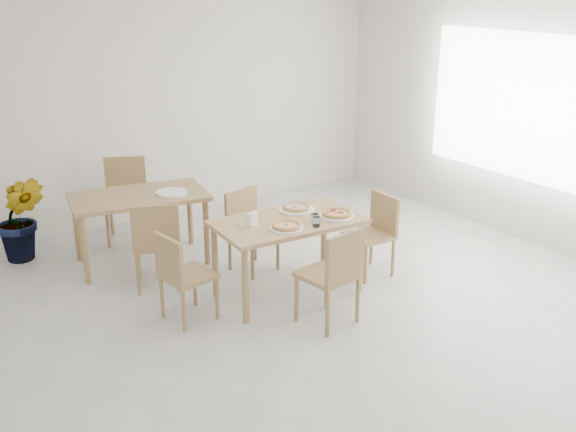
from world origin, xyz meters
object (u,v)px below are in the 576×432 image
plate_pepperoni (337,216)px  chair_back_s (156,239)px  main_table (288,230)px  plate_empty (171,193)px  chair_west (180,272)px  second_table (139,203)px  potted_plant (21,218)px  plate_margherita (286,228)px  chair_north (248,224)px  pizza_mushroom (296,207)px  tumbler_b (315,219)px  chair_east (376,228)px  plate_mushroom (296,209)px  chair_south (335,271)px  chair_back_n (126,193)px  pizza_pepperoni (337,213)px  tumbler_a (316,222)px  napkin_holder (253,220)px  pizza_margherita (286,226)px

plate_pepperoni → chair_back_s: (-1.40, 0.96, -0.24)m
main_table → plate_empty: 1.44m
chair_west → second_table: chair_west is taller
plate_empty → potted_plant: (-1.31, 0.91, -0.29)m
plate_margherita → chair_back_s: 1.30m
chair_north → chair_back_s: 0.98m
pizza_mushroom → chair_back_s: 1.36m
pizza_mushroom → tumbler_b: (-0.07, -0.40, 0.01)m
plate_margherita → plate_empty: bearing=105.2°
chair_east → chair_back_s: 2.16m
chair_west → pizza_mushroom: bearing=-93.0°
plate_margherita → main_table: bearing=52.5°
pizza_mushroom → chair_west: bearing=-175.0°
main_table → potted_plant: size_ratio=1.50×
chair_north → plate_mushroom: (0.21, -0.56, 0.28)m
chair_south → plate_pepperoni: 0.74m
tumbler_b → chair_back_n: size_ratio=0.10×
chair_east → pizza_pepperoni: bearing=-77.7°
main_table → chair_west: chair_west is taller
chair_west → pizza_mushroom: chair_west is taller
plate_margherita → tumbler_b: 0.29m
chair_west → chair_back_s: chair_back_s is taller
pizza_mushroom → chair_back_n: bearing=114.0°
plate_margherita → tumbler_a: bearing=-20.7°
tumbler_b → napkin_holder: (-0.49, 0.26, 0.01)m
tumbler_b → napkin_holder: bearing=152.5°
pizza_pepperoni → tumbler_a: tumbler_a is taller
plate_margherita → chair_back_n: chair_back_n is taller
plate_pepperoni → pizza_mushroom: bearing=121.2°
second_table → plate_empty: bearing=-16.1°
plate_mushroom → pizza_mushroom: bearing=-90.0°
plate_margherita → plate_mushroom: 0.51m
chair_west → napkin_holder: napkin_holder is taller
napkin_holder → plate_margherita: bearing=-68.7°
potted_plant → pizza_pepperoni: bearing=-46.4°
chair_east → chair_back_n: (-1.72, 2.32, 0.06)m
plate_mushroom → potted_plant: potted_plant is taller
chair_north → potted_plant: 2.40m
tumbler_a → second_table: (-0.97, 1.76, -0.14)m
second_table → potted_plant: (-1.01, 0.76, -0.19)m
chair_south → tumbler_b: 0.60m
pizza_pepperoni → tumbler_a: (-0.31, -0.11, 0.01)m
chair_north → chair_west: (-1.07, -0.67, -0.01)m
main_table → napkin_holder: bearing=176.8°
pizza_margherita → chair_back_n: bearing=103.1°
pizza_margherita → chair_east: bearing=5.9°
pizza_mushroom → tumbler_a: tumbler_a is taller
pizza_mushroom → chair_back_s: bearing=152.9°
chair_west → pizza_margherita: size_ratio=2.43×
plate_empty → chair_back_n: bearing=99.5°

